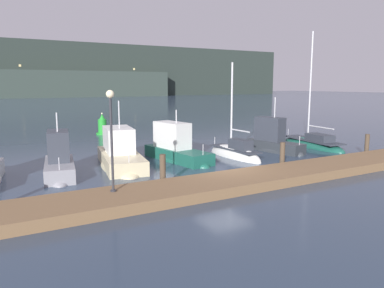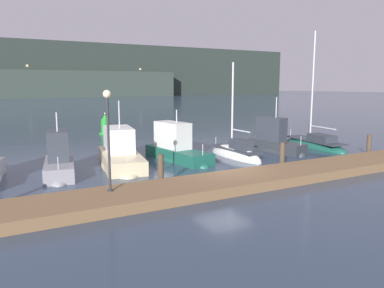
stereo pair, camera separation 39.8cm
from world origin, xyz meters
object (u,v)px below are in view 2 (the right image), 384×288
Objects in this scene: channel_buoy at (105,126)px; sailboat_berth_7 at (315,145)px; sailboat_berth_5 at (236,155)px; motorboat_berth_6 at (275,145)px; dock_lamppost at (108,124)px; motorboat_berth_3 at (120,159)px; motorboat_berth_4 at (177,153)px; motorboat_berth_2 at (59,166)px.

sailboat_berth_7 is at bearing -51.09° from channel_buoy.
motorboat_berth_6 is at bearing 6.03° from sailboat_berth_5.
channel_buoy is at bearing 74.91° from dock_lamppost.
motorboat_berth_3 reaches higher than channel_buoy.
channel_buoy is (-0.52, 14.39, 0.32)m from motorboat_berth_4.
motorboat_berth_2 is 0.72× the size of motorboat_berth_3.
motorboat_berth_2 is 6.44m from dock_lamppost.
motorboat_berth_3 is 7.52m from sailboat_berth_5.
motorboat_berth_4 is (7.17, 0.62, -0.01)m from motorboat_berth_2.
motorboat_berth_6 is 4.08m from sailboat_berth_7.
motorboat_berth_3 is at bearing 11.11° from motorboat_berth_2.
channel_buoy is 0.51× the size of dock_lamppost.
motorboat_berth_4 is 1.52× the size of dock_lamppost.
motorboat_berth_3 is at bearing 176.29° from motorboat_berth_6.
channel_buoy is (-12.03, 14.90, 0.67)m from sailboat_berth_7.
sailboat_berth_5 is 16.03m from channel_buoy.
sailboat_berth_7 reaches higher than dock_lamppost.
sailboat_berth_7 is (11.51, -0.51, -0.35)m from motorboat_berth_4.
motorboat_berth_3 is 1.12× the size of motorboat_berth_4.
motorboat_berth_3 is 1.71× the size of dock_lamppost.
motorboat_berth_3 is at bearing 171.56° from sailboat_berth_5.
motorboat_berth_6 is 14.97m from dock_lamppost.
sailboat_berth_5 reaches higher than motorboat_berth_4.
motorboat_berth_3 is 1.01× the size of sailboat_berth_5.
sailboat_berth_7 reaches higher than motorboat_berth_4.
sailboat_berth_5 is 3.67m from motorboat_berth_6.
motorboat_berth_6 is at bearing -3.71° from motorboat_berth_3.
channel_buoy is at bearing 128.91° from sailboat_berth_7.
sailboat_berth_5 is at bearing 28.35° from dock_lamppost.
motorboat_berth_4 reaches higher than channel_buoy.
motorboat_berth_4 is 9.24m from dock_lamppost.
motorboat_berth_6 is (7.44, -0.64, -0.02)m from motorboat_berth_4.
channel_buoy is at bearing 92.08° from motorboat_berth_4.
dock_lamppost reaches higher than motorboat_berth_6.
motorboat_berth_4 is 0.67× the size of sailboat_berth_7.
sailboat_berth_5 is 7.72m from sailboat_berth_7.
sailboat_berth_7 is 4.47× the size of channel_buoy.
sailboat_berth_7 is at bearing 1.82° from motorboat_berth_6.
motorboat_berth_3 is at bearing 177.77° from sailboat_berth_7.
motorboat_berth_3 is 15.15m from sailboat_berth_7.
sailboat_berth_7 reaches higher than motorboat_berth_6.
sailboat_berth_7 reaches higher than channel_buoy.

